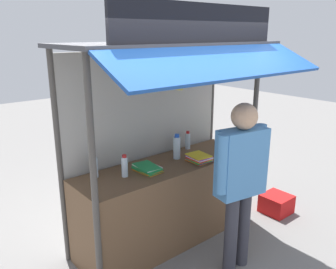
{
  "coord_description": "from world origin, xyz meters",
  "views": [
    {
      "loc": [
        -2.36,
        -2.83,
        2.4
      ],
      "look_at": [
        0.0,
        0.0,
        1.31
      ],
      "focal_mm": 37.11,
      "sensor_mm": 36.0,
      "label": 1
    }
  ],
  "objects_px": {
    "water_bottle_back_left": "(125,166)",
    "water_bottle_mid_right": "(188,141)",
    "magazine_stack_far_right": "(228,144)",
    "banana_bunch_inner_right": "(247,71)",
    "plastic_crate": "(276,204)",
    "water_bottle_far_left": "(95,167)",
    "magazine_stack_back_right": "(147,168)",
    "banana_bunch_inner_left": "(179,81)",
    "vendor_person": "(241,174)",
    "banana_bunch_rightmost": "(138,81)",
    "magazine_stack_front_left": "(199,158)",
    "banana_bunch_leftmost": "(212,73)",
    "water_bottle_front_right": "(177,147)",
    "water_bottle_right": "(176,144)"
  },
  "relations": [
    {
      "from": "magazine_stack_far_right",
      "to": "banana_bunch_rightmost",
      "type": "xyz_separation_m",
      "value": [
        -1.7,
        -0.41,
        1.02
      ]
    },
    {
      "from": "magazine_stack_front_left",
      "to": "magazine_stack_far_right",
      "type": "bearing_deg",
      "value": 11.64
    },
    {
      "from": "banana_bunch_inner_right",
      "to": "water_bottle_front_right",
      "type": "bearing_deg",
      "value": 138.13
    },
    {
      "from": "water_bottle_mid_right",
      "to": "water_bottle_far_left",
      "type": "bearing_deg",
      "value": -177.74
    },
    {
      "from": "magazine_stack_far_right",
      "to": "banana_bunch_inner_right",
      "type": "bearing_deg",
      "value": -120.22
    },
    {
      "from": "magazine_stack_back_right",
      "to": "water_bottle_far_left",
      "type": "bearing_deg",
      "value": 157.35
    },
    {
      "from": "water_bottle_mid_right",
      "to": "banana_bunch_rightmost",
      "type": "distance_m",
      "value": 1.69
    },
    {
      "from": "plastic_crate",
      "to": "water_bottle_far_left",
      "type": "bearing_deg",
      "value": 164.15
    },
    {
      "from": "water_bottle_back_left",
      "to": "water_bottle_mid_right",
      "type": "bearing_deg",
      "value": 12.05
    },
    {
      "from": "water_bottle_right",
      "to": "banana_bunch_rightmost",
      "type": "distance_m",
      "value": 1.57
    },
    {
      "from": "vendor_person",
      "to": "water_bottle_right",
      "type": "bearing_deg",
      "value": -86.57
    },
    {
      "from": "water_bottle_right",
      "to": "banana_bunch_leftmost",
      "type": "xyz_separation_m",
      "value": [
        -0.13,
        -0.7,
        0.94
      ]
    },
    {
      "from": "water_bottle_front_right",
      "to": "magazine_stack_back_right",
      "type": "relative_size",
      "value": 0.92
    },
    {
      "from": "banana_bunch_leftmost",
      "to": "vendor_person",
      "type": "bearing_deg",
      "value": -90.63
    },
    {
      "from": "magazine_stack_back_right",
      "to": "plastic_crate",
      "type": "relative_size",
      "value": 0.9
    },
    {
      "from": "water_bottle_far_left",
      "to": "magazine_stack_far_right",
      "type": "height_order",
      "value": "water_bottle_far_left"
    },
    {
      "from": "banana_bunch_rightmost",
      "to": "banana_bunch_leftmost",
      "type": "xyz_separation_m",
      "value": [
        0.9,
        -0.0,
        -0.0
      ]
    },
    {
      "from": "water_bottle_mid_right",
      "to": "magazine_stack_front_left",
      "type": "height_order",
      "value": "water_bottle_mid_right"
    },
    {
      "from": "magazine_stack_back_right",
      "to": "banana_bunch_inner_left",
      "type": "relative_size",
      "value": 1.11
    },
    {
      "from": "water_bottle_right",
      "to": "vendor_person",
      "type": "xyz_separation_m",
      "value": [
        -0.14,
        -1.13,
        0.0
      ]
    },
    {
      "from": "magazine_stack_back_right",
      "to": "banana_bunch_inner_left",
      "type": "bearing_deg",
      "value": -78.95
    },
    {
      "from": "water_bottle_right",
      "to": "magazine_stack_back_right",
      "type": "xyz_separation_m",
      "value": [
        -0.65,
        -0.28,
        -0.08
      ]
    },
    {
      "from": "banana_bunch_leftmost",
      "to": "banana_bunch_inner_left",
      "type": "bearing_deg",
      "value": 179.68
    },
    {
      "from": "magazine_stack_back_right",
      "to": "magazine_stack_front_left",
      "type": "distance_m",
      "value": 0.65
    },
    {
      "from": "vendor_person",
      "to": "plastic_crate",
      "type": "height_order",
      "value": "vendor_person"
    },
    {
      "from": "banana_bunch_leftmost",
      "to": "vendor_person",
      "type": "height_order",
      "value": "banana_bunch_leftmost"
    },
    {
      "from": "magazine_stack_front_left",
      "to": "plastic_crate",
      "type": "bearing_deg",
      "value": -14.42
    },
    {
      "from": "magazine_stack_far_right",
      "to": "banana_bunch_inner_right",
      "type": "relative_size",
      "value": 1.26
    },
    {
      "from": "water_bottle_far_left",
      "to": "banana_bunch_rightmost",
      "type": "distance_m",
      "value": 1.14
    },
    {
      "from": "banana_bunch_rightmost",
      "to": "banana_bunch_inner_right",
      "type": "bearing_deg",
      "value": -0.06
    },
    {
      "from": "water_bottle_back_left",
      "to": "banana_bunch_inner_left",
      "type": "distance_m",
      "value": 1.06
    },
    {
      "from": "banana_bunch_leftmost",
      "to": "plastic_crate",
      "type": "xyz_separation_m",
      "value": [
        1.34,
        -0.04,
        -1.88
      ]
    },
    {
      "from": "water_bottle_far_left",
      "to": "magazine_stack_back_right",
      "type": "xyz_separation_m",
      "value": [
        0.51,
        -0.21,
        -0.08
      ]
    },
    {
      "from": "water_bottle_back_left",
      "to": "magazine_stack_front_left",
      "type": "relative_size",
      "value": 0.86
    },
    {
      "from": "water_bottle_right",
      "to": "magazine_stack_back_right",
      "type": "distance_m",
      "value": 0.71
    },
    {
      "from": "banana_bunch_rightmost",
      "to": "vendor_person",
      "type": "xyz_separation_m",
      "value": [
        0.9,
        -0.43,
        -0.94
      ]
    },
    {
      "from": "magazine_stack_front_left",
      "to": "banana_bunch_leftmost",
      "type": "height_order",
      "value": "banana_bunch_leftmost"
    },
    {
      "from": "water_bottle_front_right",
      "to": "plastic_crate",
      "type": "relative_size",
      "value": 0.83
    },
    {
      "from": "water_bottle_back_left",
      "to": "magazine_stack_back_right",
      "type": "distance_m",
      "value": 0.28
    },
    {
      "from": "water_bottle_mid_right",
      "to": "banana_bunch_rightmost",
      "type": "xyz_separation_m",
      "value": [
        -1.23,
        -0.69,
        0.94
      ]
    },
    {
      "from": "magazine_stack_front_left",
      "to": "vendor_person",
      "type": "distance_m",
      "value": 0.72
    },
    {
      "from": "water_bottle_right",
      "to": "banana_bunch_inner_right",
      "type": "xyz_separation_m",
      "value": [
        0.42,
        -0.7,
        0.93
      ]
    },
    {
      "from": "vendor_person",
      "to": "banana_bunch_rightmost",
      "type": "bearing_deg",
      "value": -15.33
    },
    {
      "from": "water_bottle_back_left",
      "to": "vendor_person",
      "type": "distance_m",
      "value": 1.18
    },
    {
      "from": "magazine_stack_back_right",
      "to": "vendor_person",
      "type": "relative_size",
      "value": 0.18
    },
    {
      "from": "banana_bunch_rightmost",
      "to": "banana_bunch_leftmost",
      "type": "distance_m",
      "value": 0.9
    },
    {
      "from": "magazine_stack_far_right",
      "to": "magazine_stack_front_left",
      "type": "bearing_deg",
      "value": -168.36
    },
    {
      "from": "water_bottle_mid_right",
      "to": "magazine_stack_back_right",
      "type": "xyz_separation_m",
      "value": [
        -0.84,
        -0.27,
        -0.08
      ]
    },
    {
      "from": "water_bottle_back_left",
      "to": "banana_bunch_inner_right",
      "type": "bearing_deg",
      "value": -18.66
    },
    {
      "from": "magazine_stack_front_left",
      "to": "banana_bunch_inner_left",
      "type": "xyz_separation_m",
      "value": [
        -0.56,
        -0.27,
        0.96
      ]
    }
  ]
}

